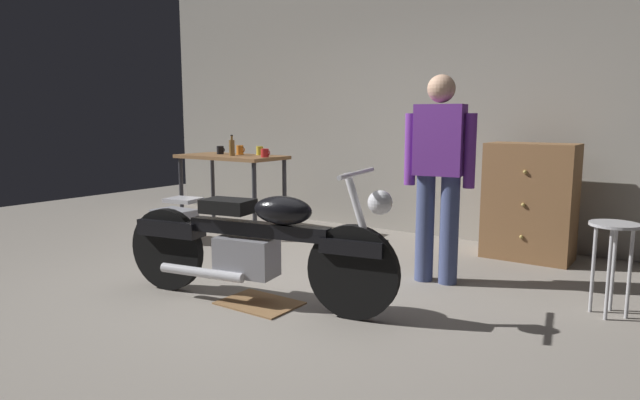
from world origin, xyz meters
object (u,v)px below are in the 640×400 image
Objects in this scene: wooden_dresser at (530,202)px; mug_red_diner at (265,153)px; mug_black_matte at (220,150)px; storage_bin at (175,225)px; mug_yellow_tall at (260,151)px; bottle at (232,147)px; shop_stool at (613,244)px; person_standing at (439,170)px; mug_orange_travel at (240,150)px; motorcycle at (254,243)px.

mug_red_diner is (-2.68, -0.70, 0.40)m from wooden_dresser.
wooden_dresser is at bearing 9.75° from mug_black_matte.
mug_yellow_tall is at bearing 66.90° from storage_bin.
wooden_dresser is at bearing 12.80° from bottle.
mug_yellow_tall reaches higher than mug_black_matte.
person_standing is at bearing 177.86° from shop_stool.
person_standing reaches higher than mug_yellow_tall.
mug_black_matte is 0.28m from mug_orange_travel.
shop_stool is (2.14, 1.20, 0.05)m from motorcycle.
motorcycle reaches higher than storage_bin.
motorcycle reaches higher than shop_stool.
wooden_dresser is 9.18× the size of mug_red_diner.
motorcycle is at bearing -44.83° from mug_orange_travel.
shop_stool is 5.49× the size of mug_black_matte.
shop_stool is 3.96m from mug_yellow_tall.
mug_black_matte is at bearing 171.32° from shop_stool.
mug_orange_travel is 1.00× the size of mug_red_diner.
bottle is at bearing -18.60° from person_standing.
motorcycle is at bearing -42.66° from bottle.
wooden_dresser is at bearing 51.96° from motorcycle.
mug_orange_travel is at bearing 170.03° from shop_stool.
mug_black_matte is 1.02× the size of mug_yellow_tall.
person_standing is 14.32× the size of mug_black_matte.
mug_orange_travel is at bearing 77.69° from storage_bin.
wooden_dresser is 3.27m from mug_orange_travel.
shop_stool is at bearing 169.42° from person_standing.
mug_yellow_tall is at bearing 139.54° from mug_red_diner.
mug_red_diner reaches higher than storage_bin.
mug_yellow_tall reaches higher than motorcycle.
mug_orange_travel is (0.28, 0.05, 0.01)m from mug_black_matte.
mug_red_diner is (-2.27, 0.52, 0.02)m from person_standing.
mug_orange_travel reaches higher than motorcycle.
person_standing is at bearing 3.79° from storage_bin.
mug_red_diner is at bearing -40.46° from mug_yellow_tall.
person_standing is at bearing -12.79° from mug_red_diner.
person_standing is at bearing -10.16° from bottle.
mug_yellow_tall is (-2.57, 0.77, 0.03)m from person_standing.
mug_orange_travel is 0.24m from mug_yellow_tall.
mug_orange_travel reaches higher than mug_black_matte.
shop_stool is 3.62m from mug_red_diner.
mug_orange_travel is at bearing 10.64° from mug_black_matte.
bottle is (-3.17, -0.72, 0.45)m from wooden_dresser.
mug_yellow_tall is at bearing 24.34° from mug_orange_travel.
bottle is at bearing 126.69° from motorcycle.
motorcycle is 2.76m from mug_orange_travel.
mug_red_diner reaches higher than shop_stool.
person_standing is 14.60× the size of mug_yellow_tall.
person_standing reaches higher than mug_orange_travel.
storage_bin is at bearing -4.66° from person_standing.
wooden_dresser is (-0.86, 1.26, 0.05)m from shop_stool.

